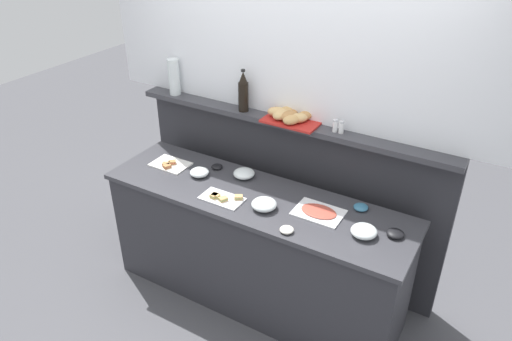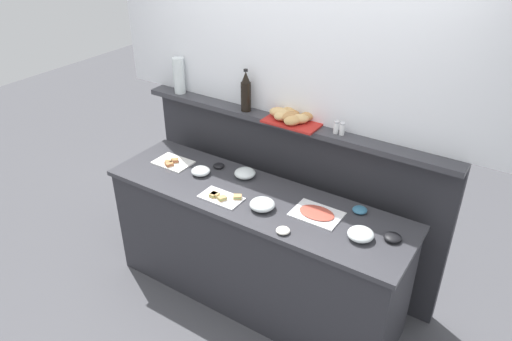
{
  "view_description": "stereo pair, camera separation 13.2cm",
  "coord_description": "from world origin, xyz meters",
  "px_view_note": "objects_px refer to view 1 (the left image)",
  "views": [
    {
      "loc": [
        1.44,
        -2.42,
        2.77
      ],
      "look_at": [
        -0.05,
        0.1,
        1.07
      ],
      "focal_mm": 34.15,
      "sensor_mm": 36.0,
      "label": 1
    },
    {
      "loc": [
        1.55,
        -2.35,
        2.77
      ],
      "look_at": [
        -0.05,
        0.1,
        1.07
      ],
      "focal_mm": 34.15,
      "sensor_mm": 36.0,
      "label": 2
    }
  ],
  "objects_px": {
    "glass_bowl_medium": "(364,232)",
    "wine_bottle_dark": "(243,92)",
    "sandwich_platter_rear": "(170,164)",
    "cold_cuts_platter": "(319,212)",
    "water_carafe": "(174,77)",
    "condiment_bowl_teal": "(395,233)",
    "sandwich_platter_side": "(222,198)",
    "pepper_shaker": "(341,127)",
    "condiment_bowl_red": "(361,207)",
    "condiment_bowl_cream": "(287,230)",
    "glass_bowl_large": "(244,174)",
    "glass_bowl_small": "(199,173)",
    "condiment_bowl_dark": "(217,167)",
    "bread_basket": "(290,116)",
    "salt_shaker": "(335,126)",
    "glass_bowl_extra": "(264,205)"
  },
  "relations": [
    {
      "from": "glass_bowl_medium",
      "to": "wine_bottle_dark",
      "type": "bearing_deg",
      "value": 158.43
    },
    {
      "from": "sandwich_platter_rear",
      "to": "cold_cuts_platter",
      "type": "relative_size",
      "value": 0.9
    },
    {
      "from": "water_carafe",
      "to": "condiment_bowl_teal",
      "type": "bearing_deg",
      "value": -10.59
    },
    {
      "from": "sandwich_platter_side",
      "to": "water_carafe",
      "type": "relative_size",
      "value": 1.05
    },
    {
      "from": "glass_bowl_medium",
      "to": "pepper_shaker",
      "type": "xyz_separation_m",
      "value": [
        -0.37,
        0.46,
        0.43
      ]
    },
    {
      "from": "condiment_bowl_red",
      "to": "water_carafe",
      "type": "height_order",
      "value": "water_carafe"
    },
    {
      "from": "sandwich_platter_side",
      "to": "condiment_bowl_red",
      "type": "relative_size",
      "value": 3.06
    },
    {
      "from": "sandwich_platter_side",
      "to": "condiment_bowl_cream",
      "type": "relative_size",
      "value": 3.37
    },
    {
      "from": "glass_bowl_large",
      "to": "wine_bottle_dark",
      "type": "height_order",
      "value": "wine_bottle_dark"
    },
    {
      "from": "sandwich_platter_rear",
      "to": "sandwich_platter_side",
      "type": "bearing_deg",
      "value": -17.17
    },
    {
      "from": "glass_bowl_small",
      "to": "water_carafe",
      "type": "bearing_deg",
      "value": 141.9
    },
    {
      "from": "cold_cuts_platter",
      "to": "glass_bowl_large",
      "type": "relative_size",
      "value": 2.03
    },
    {
      "from": "condiment_bowl_dark",
      "to": "cold_cuts_platter",
      "type": "bearing_deg",
      "value": -9.3
    },
    {
      "from": "condiment_bowl_cream",
      "to": "glass_bowl_small",
      "type": "bearing_deg",
      "value": 162.31
    },
    {
      "from": "condiment_bowl_dark",
      "to": "bread_basket",
      "type": "relative_size",
      "value": 0.21
    },
    {
      "from": "sandwich_platter_rear",
      "to": "salt_shaker",
      "type": "relative_size",
      "value": 3.3
    },
    {
      "from": "sandwich_platter_side",
      "to": "glass_bowl_medium",
      "type": "height_order",
      "value": "glass_bowl_medium"
    },
    {
      "from": "glass_bowl_extra",
      "to": "wine_bottle_dark",
      "type": "height_order",
      "value": "wine_bottle_dark"
    },
    {
      "from": "condiment_bowl_red",
      "to": "water_carafe",
      "type": "relative_size",
      "value": 0.34
    },
    {
      "from": "cold_cuts_platter",
      "to": "glass_bowl_medium",
      "type": "bearing_deg",
      "value": -13.01
    },
    {
      "from": "sandwich_platter_rear",
      "to": "bread_basket",
      "type": "height_order",
      "value": "bread_basket"
    },
    {
      "from": "glass_bowl_medium",
      "to": "condiment_bowl_red",
      "type": "xyz_separation_m",
      "value": [
        -0.11,
        0.26,
        -0.01
      ]
    },
    {
      "from": "salt_shaker",
      "to": "bread_basket",
      "type": "bearing_deg",
      "value": -179.6
    },
    {
      "from": "condiment_bowl_dark",
      "to": "glass_bowl_medium",
      "type": "bearing_deg",
      "value": -10.31
    },
    {
      "from": "glass_bowl_large",
      "to": "glass_bowl_small",
      "type": "distance_m",
      "value": 0.33
    },
    {
      "from": "sandwich_platter_rear",
      "to": "condiment_bowl_teal",
      "type": "bearing_deg",
      "value": 0.43
    },
    {
      "from": "glass_bowl_extra",
      "to": "condiment_bowl_cream",
      "type": "distance_m",
      "value": 0.29
    },
    {
      "from": "cold_cuts_platter",
      "to": "glass_bowl_extra",
      "type": "height_order",
      "value": "glass_bowl_extra"
    },
    {
      "from": "sandwich_platter_side",
      "to": "wine_bottle_dark",
      "type": "height_order",
      "value": "wine_bottle_dark"
    },
    {
      "from": "condiment_bowl_teal",
      "to": "salt_shaker",
      "type": "height_order",
      "value": "salt_shaker"
    },
    {
      "from": "sandwich_platter_rear",
      "to": "glass_bowl_extra",
      "type": "bearing_deg",
      "value": -8.62
    },
    {
      "from": "condiment_bowl_teal",
      "to": "wine_bottle_dark",
      "type": "height_order",
      "value": "wine_bottle_dark"
    },
    {
      "from": "cold_cuts_platter",
      "to": "condiment_bowl_teal",
      "type": "height_order",
      "value": "condiment_bowl_teal"
    },
    {
      "from": "sandwich_platter_rear",
      "to": "salt_shaker",
      "type": "height_order",
      "value": "salt_shaker"
    },
    {
      "from": "condiment_bowl_red",
      "to": "condiment_bowl_dark",
      "type": "bearing_deg",
      "value": -178.31
    },
    {
      "from": "wine_bottle_dark",
      "to": "sandwich_platter_side",
      "type": "bearing_deg",
      "value": -73.12
    },
    {
      "from": "sandwich_platter_side",
      "to": "bread_basket",
      "type": "distance_m",
      "value": 0.75
    },
    {
      "from": "bread_basket",
      "to": "sandwich_platter_side",
      "type": "bearing_deg",
      "value": -110.68
    },
    {
      "from": "glass_bowl_medium",
      "to": "bread_basket",
      "type": "height_order",
      "value": "bread_basket"
    },
    {
      "from": "salt_shaker",
      "to": "sandwich_platter_rear",
      "type": "bearing_deg",
      "value": -161.99
    },
    {
      "from": "glass_bowl_large",
      "to": "water_carafe",
      "type": "xyz_separation_m",
      "value": [
        -0.79,
        0.24,
        0.53
      ]
    },
    {
      "from": "glass_bowl_small",
      "to": "condiment_bowl_red",
      "type": "bearing_deg",
      "value": 9.06
    },
    {
      "from": "pepper_shaker",
      "to": "sandwich_platter_side",
      "type": "bearing_deg",
      "value": -136.49
    },
    {
      "from": "sandwich_platter_side",
      "to": "condiment_bowl_cream",
      "type": "bearing_deg",
      "value": -10.15
    },
    {
      "from": "condiment_bowl_cream",
      "to": "bread_basket",
      "type": "relative_size",
      "value": 0.22
    },
    {
      "from": "glass_bowl_medium",
      "to": "condiment_bowl_dark",
      "type": "distance_m",
      "value": 1.26
    },
    {
      "from": "cold_cuts_platter",
      "to": "glass_bowl_medium",
      "type": "distance_m",
      "value": 0.34
    },
    {
      "from": "glass_bowl_extra",
      "to": "condiment_bowl_dark",
      "type": "relative_size",
      "value": 1.98
    },
    {
      "from": "glass_bowl_extra",
      "to": "wine_bottle_dark",
      "type": "relative_size",
      "value": 0.54
    },
    {
      "from": "glass_bowl_extra",
      "to": "cold_cuts_platter",
      "type": "bearing_deg",
      "value": 21.92
    }
  ]
}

